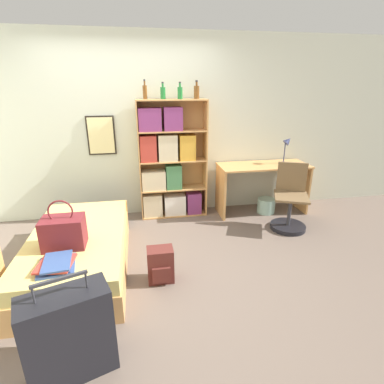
# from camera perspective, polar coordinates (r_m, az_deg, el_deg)

# --- Properties ---
(ground_plane) EXTENTS (14.00, 14.00, 0.00)m
(ground_plane) POSITION_cam_1_polar(r_m,az_deg,el_deg) (3.55, -10.40, -13.12)
(ground_plane) COLOR #66564C
(wall_back) EXTENTS (10.00, 0.09, 2.60)m
(wall_back) POSITION_cam_1_polar(r_m,az_deg,el_deg) (4.49, -11.56, 11.69)
(wall_back) COLOR beige
(wall_back) RESTS_ON ground_plane
(bed) EXTENTS (0.99, 1.81, 0.42)m
(bed) POSITION_cam_1_polar(r_m,az_deg,el_deg) (3.53, -20.61, -10.42)
(bed) COLOR tan
(bed) RESTS_ON ground_plane
(handbag) EXTENTS (0.39, 0.26, 0.48)m
(handbag) POSITION_cam_1_polar(r_m,az_deg,el_deg) (3.14, -23.25, -7.00)
(handbag) COLOR maroon
(handbag) RESTS_ON bed
(book_stack_on_bed) EXTENTS (0.34, 0.37, 0.06)m
(book_stack_on_bed) POSITION_cam_1_polar(r_m,az_deg,el_deg) (2.90, -24.40, -12.41)
(book_stack_on_bed) COLOR #334C84
(book_stack_on_bed) RESTS_ON bed
(suitcase) EXTENTS (0.62, 0.43, 0.79)m
(suitcase) POSITION_cam_1_polar(r_m,az_deg,el_deg) (2.38, -22.32, -23.89)
(suitcase) COLOR black
(suitcase) RESTS_ON ground_plane
(bookcase) EXTENTS (0.98, 0.29, 1.72)m
(bookcase) POSITION_cam_1_polar(r_m,az_deg,el_deg) (4.41, -4.61, 5.24)
(bookcase) COLOR tan
(bookcase) RESTS_ON ground_plane
(bottle_green) EXTENTS (0.06, 0.06, 0.25)m
(bottle_green) POSITION_cam_1_polar(r_m,az_deg,el_deg) (4.28, -8.96, 18.36)
(bottle_green) COLOR brown
(bottle_green) RESTS_ON bookcase
(bottle_brown) EXTENTS (0.07, 0.07, 0.22)m
(bottle_brown) POSITION_cam_1_polar(r_m,az_deg,el_deg) (4.26, -5.56, 18.33)
(bottle_brown) COLOR #1E6B2D
(bottle_brown) RESTS_ON bookcase
(bottle_clear) EXTENTS (0.07, 0.07, 0.22)m
(bottle_clear) POSITION_cam_1_polar(r_m,az_deg,el_deg) (4.26, -2.30, 18.41)
(bottle_clear) COLOR #1E6B2D
(bottle_clear) RESTS_ON bookcase
(bottle_blue) EXTENTS (0.07, 0.07, 0.24)m
(bottle_blue) POSITION_cam_1_polar(r_m,az_deg,el_deg) (4.34, 0.88, 18.56)
(bottle_blue) COLOR brown
(bottle_blue) RESTS_ON bookcase
(desk) EXTENTS (1.36, 0.55, 0.76)m
(desk) POSITION_cam_1_polar(r_m,az_deg,el_deg) (4.71, 13.29, 2.48)
(desk) COLOR tan
(desk) RESTS_ON ground_plane
(desk_lamp) EXTENTS (0.17, 0.13, 0.42)m
(desk_lamp) POSITION_cam_1_polar(r_m,az_deg,el_deg) (4.76, 17.65, 8.49)
(desk_lamp) COLOR navy
(desk_lamp) RESTS_ON desk
(desk_chair) EXTENTS (0.57, 0.57, 0.90)m
(desk_chair) POSITION_cam_1_polar(r_m,az_deg,el_deg) (4.36, 18.07, -2.94)
(desk_chair) COLOR black
(desk_chair) RESTS_ON ground_plane
(backpack) EXTENTS (0.26, 0.22, 0.37)m
(backpack) POSITION_cam_1_polar(r_m,az_deg,el_deg) (3.15, -6.01, -13.68)
(backpack) COLOR #56231E
(backpack) RESTS_ON ground_plane
(waste_bin) EXTENTS (0.27, 0.27, 0.23)m
(waste_bin) POSITION_cam_1_polar(r_m,az_deg,el_deg) (4.84, 13.94, -2.51)
(waste_bin) COLOR #99C1B2
(waste_bin) RESTS_ON ground_plane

